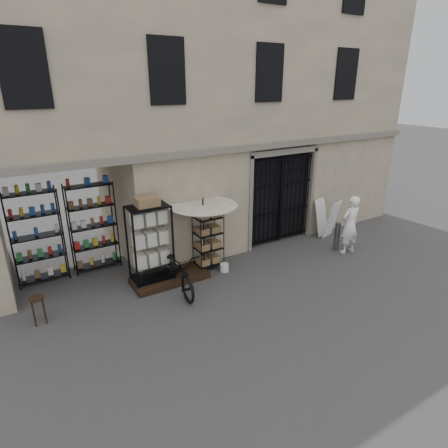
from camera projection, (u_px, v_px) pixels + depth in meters
ground at (277, 282)px, 9.92m from camera, size 80.00×80.00×0.00m
main_building at (202, 99)px, 11.53m from camera, size 14.00×4.00×9.00m
shop_recess at (70, 229)px, 9.44m from camera, size 3.00×1.70×3.00m
shop_shelving at (66, 232)px, 9.91m from camera, size 2.70×0.50×2.50m
iron_gate at (277, 197)px, 12.07m from camera, size 2.50×0.21×3.00m
step_platform at (170, 278)px, 9.97m from camera, size 2.00×0.90×0.15m
display_cabinet at (151, 247)px, 9.50m from camera, size 1.09×0.79×2.15m
wire_rack at (208, 242)px, 10.41m from camera, size 0.75×0.57×1.63m
market_umbrella at (203, 208)px, 9.81m from camera, size 1.69×1.72×2.59m
white_bucket at (224, 268)px, 10.45m from camera, size 0.26×0.26×0.22m
bicycle at (178, 289)px, 9.59m from camera, size 0.79×1.14×2.09m
wooden_stool at (39, 309)px, 8.12m from camera, size 0.31×0.31×0.64m
steel_bollard at (337, 237)px, 11.68m from camera, size 0.17×0.17×0.91m
shopkeeper at (347, 252)px, 11.69m from camera, size 0.68×1.83×0.44m
easel_sign at (327, 218)px, 12.67m from camera, size 0.77×0.83×1.26m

